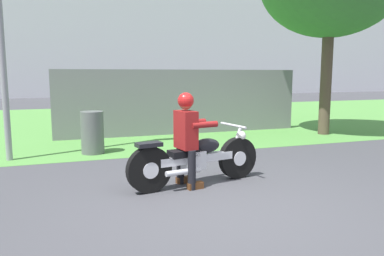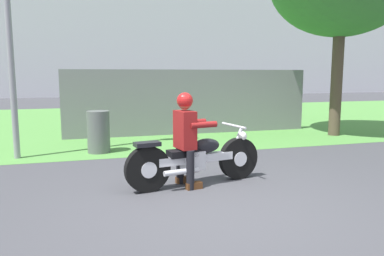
% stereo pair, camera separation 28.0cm
% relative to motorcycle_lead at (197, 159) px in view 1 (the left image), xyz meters
% --- Properties ---
extents(ground, '(120.00, 120.00, 0.00)m').
position_rel_motorcycle_lead_xyz_m(ground, '(-0.03, -1.11, -0.40)').
color(ground, '#424247').
extents(grass_verge, '(60.00, 12.00, 0.01)m').
position_rel_motorcycle_lead_xyz_m(grass_verge, '(-0.03, 8.19, -0.40)').
color(grass_verge, '#549342').
rests_on(grass_verge, ground).
extents(stadium_facade, '(51.91, 8.00, 14.02)m').
position_rel_motorcycle_lead_xyz_m(stadium_facade, '(2.34, 27.39, 6.61)').
color(stadium_facade, silver).
rests_on(stadium_facade, ground).
extents(motorcycle_lead, '(2.20, 0.73, 0.89)m').
position_rel_motorcycle_lead_xyz_m(motorcycle_lead, '(0.00, 0.00, 0.00)').
color(motorcycle_lead, black).
rests_on(motorcycle_lead, ground).
extents(rider_lead, '(0.60, 0.53, 1.41)m').
position_rel_motorcycle_lead_xyz_m(rider_lead, '(-0.17, -0.03, 0.42)').
color(rider_lead, black).
rests_on(rider_lead, ground).
extents(trash_can, '(0.48, 0.48, 0.90)m').
position_rel_motorcycle_lead_xyz_m(trash_can, '(-1.31, 2.88, 0.05)').
color(trash_can, '#595E5B').
rests_on(trash_can, ground).
extents(fence_segment, '(7.00, 0.06, 1.80)m').
position_rel_motorcycle_lead_xyz_m(fence_segment, '(1.33, 4.78, 0.50)').
color(fence_segment, slate).
rests_on(fence_segment, ground).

